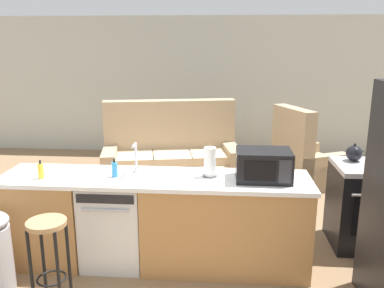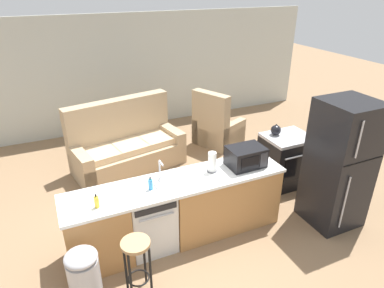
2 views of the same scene
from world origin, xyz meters
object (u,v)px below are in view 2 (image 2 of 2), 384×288
object	(u,v)px
trash_bin	(85,278)
refrigerator	(339,164)
stove_range	(285,160)
couch	(126,147)
dish_soap_bottle	(97,202)
bar_stool	(137,257)
dishwasher	(150,220)
soap_bottle	(150,184)
paper_towel_roll	(212,162)
armchair	(216,129)
kettle	(276,130)
microwave	(246,157)

from	to	relation	value
trash_bin	refrigerator	bearing A→B (deg)	0.81
stove_range	couch	size ratio (longest dim) A/B	0.42
dish_soap_bottle	bar_stool	bearing A→B (deg)	-63.91
dishwasher	stove_range	bearing A→B (deg)	11.91
soap_bottle	bar_stool	distance (m)	0.89
bar_stool	stove_range	bearing A→B (deg)	22.62
stove_range	refrigerator	bearing A→B (deg)	-90.01
bar_stool	couch	bearing A→B (deg)	78.03
paper_towel_roll	armchair	world-z (taller)	armchair
paper_towel_roll	dishwasher	bearing A→B (deg)	-176.70
dishwasher	armchair	distance (m)	3.30
soap_bottle	bar_stool	size ratio (longest dim) A/B	0.24
soap_bottle	armchair	xyz separation A→B (m)	(2.22, 2.44, -0.62)
trash_bin	couch	world-z (taller)	couch
kettle	armchair	size ratio (longest dim) A/B	0.17
dish_soap_bottle	trash_bin	xyz separation A→B (m)	(-0.28, -0.47, -0.59)
microwave	couch	distance (m)	2.63
stove_range	paper_towel_roll	world-z (taller)	paper_towel_roll
refrigerator	kettle	distance (m)	1.24
dishwasher	kettle	size ratio (longest dim) A/B	4.10
kettle	stove_range	bearing A→B (deg)	-38.19
refrigerator	bar_stool	world-z (taller)	refrigerator
dishwasher	kettle	distance (m)	2.59
dishwasher	couch	distance (m)	2.29
stove_range	refrigerator	world-z (taller)	refrigerator
dish_soap_bottle	armchair	xyz separation A→B (m)	(2.89, 2.54, -0.62)
refrigerator	dish_soap_bottle	size ratio (longest dim) A/B	10.50
paper_towel_roll	bar_stool	distance (m)	1.57
dish_soap_bottle	kettle	bearing A→B (deg)	14.70
paper_towel_roll	dish_soap_bottle	xyz separation A→B (m)	(-1.56, -0.18, -0.07)
microwave	dish_soap_bottle	bearing A→B (deg)	-176.47
refrigerator	couch	bearing A→B (deg)	129.60
soap_bottle	dish_soap_bottle	world-z (taller)	same
kettle	refrigerator	bearing A→B (deg)	-82.32
bar_stool	trash_bin	size ratio (longest dim) A/B	1.00
kettle	armchair	distance (m)	1.86
paper_towel_roll	bar_stool	size ratio (longest dim) A/B	0.38
paper_towel_roll	dish_soap_bottle	bearing A→B (deg)	-173.39
paper_towel_roll	trash_bin	world-z (taller)	paper_towel_roll
trash_bin	armchair	xyz separation A→B (m)	(3.18, 3.01, -0.03)
trash_bin	microwave	bearing A→B (deg)	14.35
couch	armchair	xyz separation A→B (m)	(1.99, 0.14, -0.04)
dish_soap_bottle	microwave	bearing A→B (deg)	3.53
dishwasher	microwave	bearing A→B (deg)	-0.05
trash_bin	armchair	bearing A→B (deg)	43.49
paper_towel_roll	soap_bottle	distance (m)	0.90
dishwasher	microwave	distance (m)	1.54
stove_range	couch	bearing A→B (deg)	143.53
couch	kettle	bearing A→B (deg)	-36.34
refrigerator	paper_towel_roll	bearing A→B (deg)	160.27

